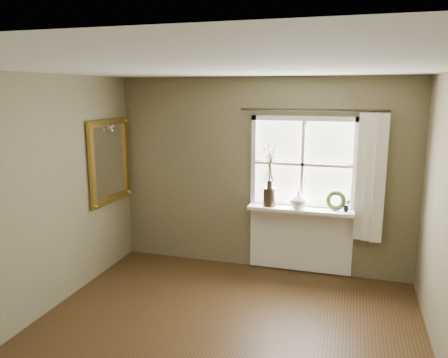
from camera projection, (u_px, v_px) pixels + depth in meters
ceiling at (207, 68)px, 3.49m from camera, size 4.50×4.50×0.00m
wall_back at (262, 175)px, 5.91m from camera, size 4.00×0.10×2.60m
wall_left at (12, 206)px, 4.32m from camera, size 0.10×4.50×2.60m
window_frame at (303, 164)px, 5.65m from camera, size 1.36×0.06×1.24m
window_sill at (300, 210)px, 5.67m from camera, size 1.36×0.26×0.04m
window_apron at (300, 239)px, 5.86m from camera, size 1.36×0.04×0.88m
dark_jug at (269, 197)px, 5.75m from camera, size 0.19×0.19×0.25m
cream_vase at (298, 199)px, 5.65m from camera, size 0.27×0.27×0.23m
wreath at (336, 203)px, 5.56m from camera, size 0.27×0.15×0.26m
potted_plant_left at (271, 200)px, 5.75m from camera, size 0.09×0.07×0.16m
potted_plant_right at (347, 206)px, 5.49m from camera, size 0.10×0.09×0.16m
curtain at (371, 178)px, 5.35m from camera, size 0.36×0.12×1.59m
curtain_rod at (312, 110)px, 5.43m from camera, size 1.84×0.03×0.03m
gilt_mirror at (110, 161)px, 5.86m from camera, size 0.10×0.94×1.12m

